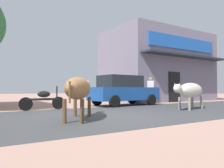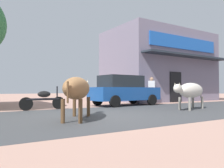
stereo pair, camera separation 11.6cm
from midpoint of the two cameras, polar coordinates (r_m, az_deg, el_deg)
The scene contains 8 objects.
ground at distance 7.82m, azimuth -4.48°, elevation -7.91°, with size 80.00×80.00×0.00m, color tan.
asphalt_road at distance 7.82m, azimuth -4.48°, elevation -7.89°, with size 72.00×5.88×0.00m, color #404144.
storefront_right_club at distance 18.90m, azimuth 12.02°, elevation 4.21°, with size 8.39×6.03×5.40m.
parked_hatchback_car at distance 12.51m, azimuth 3.24°, elevation -1.57°, with size 4.04×1.98×1.64m.
parked_motorcycle at distance 10.28m, azimuth -16.54°, elevation -3.71°, with size 1.97×0.24×1.03m.
cow_near_brown at distance 6.85m, azimuth -8.19°, elevation -1.19°, with size 1.99×2.60×1.26m.
cow_far_dark at distance 10.65m, azimuth 19.50°, elevation -1.60°, with size 2.65×1.16×1.18m.
pedestrian_by_shop at distance 14.67m, azimuth 10.19°, elevation -0.98°, with size 0.45×0.61×1.66m.
Camera 2 is at (-3.57, -6.90, 0.90)m, focal length 36.26 mm.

